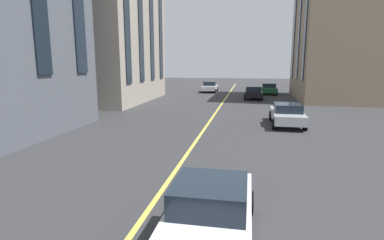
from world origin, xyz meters
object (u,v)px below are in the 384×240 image
object	(u,v)px
car_silver_parked_a	(287,114)
car_black_parked_b	(253,92)
car_green_near	(269,88)
car_white_mid	(210,87)
car_white_oncoming	(211,210)

from	to	relation	value
car_silver_parked_a	car_black_parked_b	distance (m)	14.15
car_silver_parked_a	car_green_near	bearing A→B (deg)	0.00
car_black_parked_b	car_white_mid	bearing A→B (deg)	40.11
car_silver_parked_a	car_green_near	world-z (taller)	same
car_black_parked_b	car_white_oncoming	bearing A→B (deg)	177.51
car_white_oncoming	car_black_parked_b	xyz separation A→B (m)	(27.38, -1.19, 0.00)
car_white_mid	car_black_parked_b	size ratio (longest dim) A/B	0.89
car_white_oncoming	car_black_parked_b	world-z (taller)	car_white_oncoming
car_green_near	car_white_mid	bearing A→B (deg)	81.01
car_silver_parked_a	car_black_parked_b	world-z (taller)	same
car_white_oncoming	car_silver_parked_a	distance (m)	13.71
car_white_oncoming	car_green_near	size ratio (longest dim) A/B	0.89
car_silver_parked_a	car_black_parked_b	size ratio (longest dim) A/B	1.00
car_white_oncoming	car_black_parked_b	bearing A→B (deg)	-2.49
car_black_parked_b	car_green_near	distance (m)	5.81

